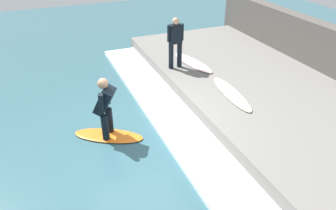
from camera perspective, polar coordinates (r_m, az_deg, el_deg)
ground_plane at (r=7.85m, az=-5.05°, el=-5.46°), size 28.00×28.00×0.00m
concrete_ledge at (r=9.36m, az=17.47°, el=0.93°), size 4.40×11.76×0.41m
wave_foam_crest at (r=8.12m, az=1.78°, el=-3.58°), size 1.13×11.17×0.11m
surfboard_riding at (r=7.93m, az=-10.30°, el=-5.25°), size 1.72×1.35×0.06m
surfer_riding at (r=7.48m, az=-10.88°, el=-0.00°), size 0.63×0.63×1.47m
surfer_waiting_near at (r=10.06m, az=1.30°, el=11.20°), size 0.53×0.22×1.57m
surfboard_waiting_near at (r=10.68m, az=4.37°, el=7.38°), size 0.81×1.99×0.06m
surfboard_spare at (r=8.90m, az=10.98°, el=2.01°), size 0.64×2.09×0.06m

